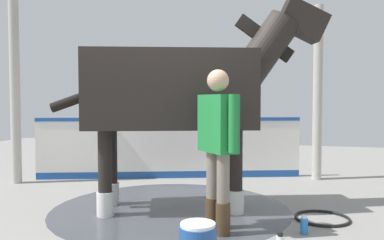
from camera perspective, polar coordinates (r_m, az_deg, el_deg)
ground_plane at (r=4.96m, az=-4.46°, el=-13.28°), size 16.00×16.00×0.02m
wet_patch at (r=5.15m, az=-3.02°, el=-12.52°), size 2.98×2.98×0.00m
barrier_wall at (r=7.04m, az=-3.17°, el=-4.31°), size 1.53×4.40×1.07m
roof_post_near at (r=7.19m, az=17.49°, el=3.71°), size 0.16×0.16×2.99m
roof_post_far at (r=7.16m, az=-23.92°, el=3.60°), size 0.16×0.16×2.99m
horse at (r=4.97m, az=-1.60°, el=4.11°), size 1.54×3.34×2.64m
handler at (r=4.11m, az=3.70°, el=-2.70°), size 0.53×0.49×1.68m
bottle_spray at (r=4.37m, az=15.70°, el=-14.27°), size 0.08×0.08×0.19m
hose_coil at (r=4.94m, az=18.05°, el=-13.15°), size 0.63×0.63×0.03m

